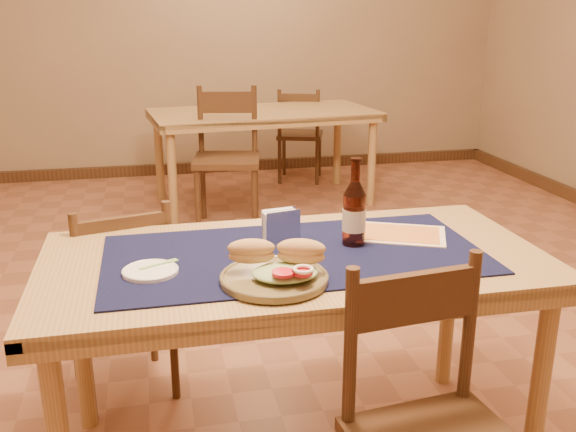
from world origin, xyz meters
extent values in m
cube|color=#985D42|center=(0.00, 0.00, -0.01)|extent=(6.00, 7.00, 0.02)
cube|color=#968161|center=(0.00, 3.51, 1.40)|extent=(6.00, 0.02, 2.80)
cylinder|color=#AB8850|center=(0.72, -1.12, 0.35)|extent=(0.06, 0.06, 0.71)
cylinder|color=#AB8850|center=(-0.72, -0.48, 0.35)|extent=(0.06, 0.06, 0.71)
cylinder|color=#AB8850|center=(0.72, -0.48, 0.35)|extent=(0.06, 0.06, 0.71)
cube|color=#AB8850|center=(0.00, -0.80, 0.73)|extent=(1.60, 0.80, 0.04)
cube|color=black|center=(0.00, -0.80, 0.75)|extent=(1.20, 0.60, 0.01)
cube|color=#442B18|center=(0.00, 3.47, 0.05)|extent=(6.00, 0.06, 0.10)
cylinder|color=#AB8850|center=(-0.28, 1.91, 0.35)|extent=(0.07, 0.07, 0.71)
cylinder|color=#AB8850|center=(1.29, 2.07, 0.35)|extent=(0.07, 0.07, 0.71)
cylinder|color=#AB8850|center=(-0.36, 2.62, 0.35)|extent=(0.07, 0.07, 0.71)
cylinder|color=#AB8850|center=(1.22, 2.78, 0.35)|extent=(0.07, 0.07, 0.71)
cube|color=#AB8850|center=(0.47, 2.35, 0.73)|extent=(1.83, 1.05, 0.04)
cylinder|color=#442B18|center=(-0.47, -0.05, 0.21)|extent=(0.03, 0.03, 0.41)
cylinder|color=#442B18|center=(-0.79, -0.12, 0.21)|extent=(0.03, 0.03, 0.41)
cylinder|color=#442B18|center=(-0.39, -0.36, 0.21)|extent=(0.03, 0.03, 0.41)
cylinder|color=#442B18|center=(-0.71, -0.44, 0.21)|extent=(0.03, 0.03, 0.41)
cube|color=#442B18|center=(-0.59, -0.24, 0.41)|extent=(0.46, 0.46, 0.04)
cube|color=#442B18|center=(-0.55, -0.41, 0.73)|extent=(0.33, 0.11, 0.13)
cylinder|color=#442B18|center=(-0.39, -0.37, 0.62)|extent=(0.03, 0.03, 0.42)
cylinder|color=#442B18|center=(-0.71, -0.45, 0.62)|extent=(0.03, 0.03, 0.42)
cube|color=#442B18|center=(0.21, -1.26, 0.79)|extent=(0.35, 0.07, 0.14)
cylinder|color=#442B18|center=(0.04, -1.28, 0.67)|extent=(0.04, 0.04, 0.45)
cylinder|color=#442B18|center=(0.39, -1.24, 0.67)|extent=(0.04, 0.04, 0.45)
cylinder|color=#442B18|center=(-0.13, 1.62, 0.25)|extent=(0.04, 0.04, 0.49)
cylinder|color=#442B18|center=(0.26, 1.55, 0.25)|extent=(0.04, 0.04, 0.49)
cylinder|color=#442B18|center=(-0.06, 2.00, 0.25)|extent=(0.04, 0.04, 0.49)
cylinder|color=#442B18|center=(0.33, 1.93, 0.25)|extent=(0.04, 0.04, 0.49)
cube|color=#442B18|center=(0.10, 1.78, 0.49)|extent=(0.53, 0.53, 0.04)
cube|color=#442B18|center=(0.14, 1.98, 0.87)|extent=(0.39, 0.10, 0.15)
cylinder|color=#442B18|center=(-0.06, 2.01, 0.74)|extent=(0.04, 0.04, 0.50)
cylinder|color=#442B18|center=(0.33, 1.94, 0.74)|extent=(0.04, 0.04, 0.50)
cylinder|color=#442B18|center=(1.14, 3.10, 0.21)|extent=(0.03, 0.03, 0.42)
cylinder|color=#442B18|center=(0.82, 3.21, 0.21)|extent=(0.03, 0.03, 0.42)
cylinder|color=#442B18|center=(1.03, 2.78, 0.21)|extent=(0.03, 0.03, 0.42)
cylinder|color=#442B18|center=(0.71, 2.89, 0.21)|extent=(0.03, 0.03, 0.42)
cube|color=#442B18|center=(0.93, 2.99, 0.42)|extent=(0.50, 0.50, 0.04)
cube|color=#442B18|center=(0.87, 2.82, 0.75)|extent=(0.33, 0.13, 0.13)
cylinder|color=#442B18|center=(1.03, 2.77, 0.64)|extent=(0.03, 0.03, 0.43)
cylinder|color=#442B18|center=(0.71, 2.88, 0.64)|extent=(0.03, 0.03, 0.43)
cylinder|color=brown|center=(-0.11, -1.01, 0.76)|extent=(0.31, 0.31, 0.02)
torus|color=brown|center=(-0.11, -1.01, 0.77)|extent=(0.31, 0.31, 0.01)
ellipsoid|color=#A1BD82|center=(-0.08, -1.03, 0.79)|extent=(0.19, 0.15, 0.03)
ellipsoid|color=tan|center=(-0.17, -0.96, 0.84)|extent=(0.14, 0.08, 0.07)
ellipsoid|color=tan|center=(-0.03, -1.00, 0.84)|extent=(0.15, 0.10, 0.08)
cylinder|color=red|center=(-0.10, -1.08, 0.81)|extent=(0.06, 0.06, 0.01)
cylinder|color=red|center=(-0.05, -1.09, 0.81)|extent=(0.06, 0.06, 0.01)
torus|color=white|center=(-0.04, -1.09, 0.82)|extent=(0.06, 0.06, 0.01)
cylinder|color=white|center=(-0.45, -0.87, 0.76)|extent=(0.17, 0.17, 0.01)
torus|color=white|center=(-0.45, -0.87, 0.77)|extent=(0.16, 0.16, 0.01)
cube|color=#82BC67|center=(-0.44, -0.84, 0.77)|extent=(0.09, 0.05, 0.00)
cube|color=#82BC67|center=(-0.39, -0.81, 0.77)|extent=(0.04, 0.03, 0.00)
cylinder|color=#4D180D|center=(0.21, -0.76, 0.84)|extent=(0.07, 0.07, 0.17)
cone|color=#4D180D|center=(0.21, -0.76, 0.95)|extent=(0.07, 0.07, 0.05)
cylinder|color=#4D180D|center=(0.21, -0.76, 1.00)|extent=(0.03, 0.03, 0.07)
cylinder|color=#4D180D|center=(0.21, -0.76, 1.04)|extent=(0.04, 0.04, 0.01)
cylinder|color=beige|center=(0.21, -0.76, 0.84)|extent=(0.08, 0.08, 0.07)
cube|color=silver|center=(-0.02, -0.69, 0.76)|extent=(0.14, 0.07, 0.00)
cube|color=silver|center=(-0.02, -0.71, 0.82)|extent=(0.12, 0.03, 0.11)
cube|color=silver|center=(-0.03, -0.67, 0.82)|extent=(0.12, 0.03, 0.11)
cube|color=white|center=(-0.02, -0.69, 0.81)|extent=(0.12, 0.05, 0.10)
cube|color=#3D86C4|center=(-0.02, -0.71, 0.82)|extent=(0.08, 0.02, 0.04)
cube|color=#F8DFBB|center=(0.40, -0.70, 0.76)|extent=(0.36, 0.32, 0.00)
cube|color=orange|center=(0.40, -0.70, 0.76)|extent=(0.31, 0.27, 0.00)
camera|label=1|loc=(-0.43, -2.67, 1.49)|focal=40.00mm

